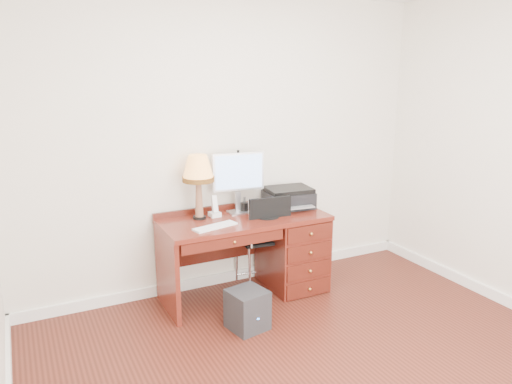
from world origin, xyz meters
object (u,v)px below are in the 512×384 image
leg_lamp (198,172)px  monitor (238,175)px  phone (215,210)px  chair (265,232)px  equipment_box (247,309)px  desk (275,247)px  printer (289,198)px

leg_lamp → monitor: bearing=5.3°
phone → chair: bearing=-19.3°
phone → equipment_box: (-0.01, -0.71, -0.64)m
desk → chair: bearing=165.8°
desk → phone: phone is taller
leg_lamp → equipment_box: (0.13, -0.71, -1.01)m
leg_lamp → equipment_box: leg_lamp is taller
desk → equipment_box: size_ratio=4.58×
desk → monitor: size_ratio=2.69×
printer → chair: printer is taller
printer → monitor: bearing=178.2°
printer → equipment_box: 1.23m
desk → printer: bearing=29.1°
leg_lamp → phone: (0.14, -0.00, -0.36)m
phone → printer: bearing=-7.2°
printer → equipment_box: size_ratio=1.43×
monitor → leg_lamp: 0.40m
chair → printer: bearing=22.3°
desk → phone: size_ratio=7.65×
phone → monitor: bearing=3.8°
desk → monitor: bearing=148.9°
chair → equipment_box: bearing=-122.2°
monitor → chair: monitor is taller
desk → equipment_box: (-0.56, -0.57, -0.25)m
monitor → equipment_box: 1.23m
desk → printer: 0.49m
desk → monitor: monitor is taller
chair → monitor: bearing=148.3°
desk → chair: chair is taller
desk → leg_lamp: bearing=168.5°
desk → phone: bearing=165.8°
monitor → printer: monitor is taller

